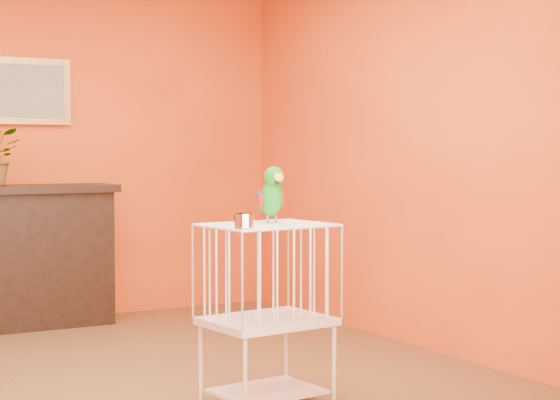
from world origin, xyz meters
TOP-DOWN VIEW (x-y plane):
  - ground at (0.00, 0.00)m, footprint 4.50×4.50m
  - room_shell at (0.00, 0.00)m, footprint 4.50×4.50m
  - console_cabinet at (-0.16, 2.01)m, footprint 1.41×0.51m
  - framed_picture at (0.00, 2.22)m, footprint 0.62×0.04m
  - birdcage at (0.43, -0.74)m, footprint 0.65×0.52m
  - feed_cup at (0.21, -0.91)m, footprint 0.10×0.10m
  - parrot at (0.49, -0.68)m, footprint 0.15×0.26m

SIDE VIEW (x-z plane):
  - ground at x=0.00m, z-range 0.00..0.00m
  - birdcage at x=0.43m, z-range 0.02..0.95m
  - console_cabinet at x=-0.16m, z-range 0.00..1.05m
  - feed_cup at x=0.21m, z-range 0.93..1.00m
  - parrot at x=0.49m, z-range 0.93..1.22m
  - room_shell at x=0.00m, z-range -0.67..3.83m
  - framed_picture at x=0.00m, z-range 1.50..2.00m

